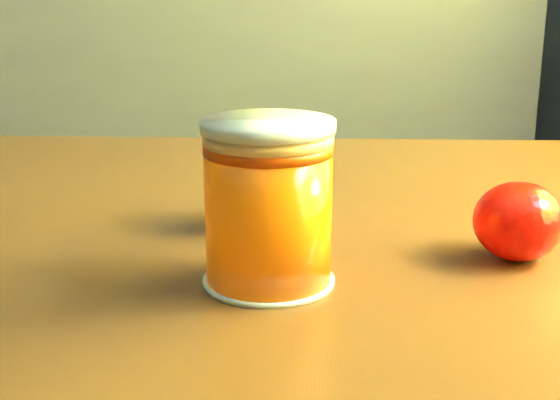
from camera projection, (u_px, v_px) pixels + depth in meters
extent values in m
cube|color=#5B3416|center=(393.00, 252.00, 0.60)|extent=(1.06, 0.82, 0.04)
cylinder|color=#DD5604|center=(268.00, 214.00, 0.48)|extent=(0.08, 0.08, 0.09)
cylinder|color=#FFBC68|center=(268.00, 137.00, 0.47)|extent=(0.08, 0.08, 0.01)
cylinder|color=silver|center=(268.00, 127.00, 0.47)|extent=(0.08, 0.08, 0.01)
ellipsoid|color=#FF1305|center=(249.00, 192.00, 0.59)|extent=(0.07, 0.07, 0.06)
ellipsoid|color=#FF1305|center=(518.00, 221.00, 0.53)|extent=(0.08, 0.08, 0.05)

